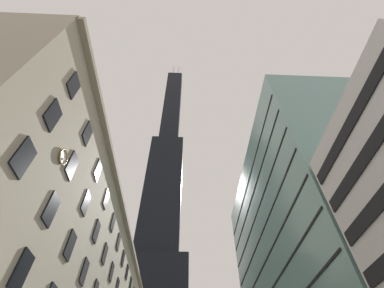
% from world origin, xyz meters
% --- Properties ---
extents(dark_skyscraper, '(23.66, 23.66, 214.30)m').
position_xyz_m(dark_skyscraper, '(-11.29, 85.51, 64.32)').
color(dark_skyscraper, black).
rests_on(dark_skyscraper, ground).
extents(glass_office_midrise, '(17.01, 40.70, 41.67)m').
position_xyz_m(glass_office_midrise, '(19.45, 26.82, 20.83)').
color(glass_office_midrise, gray).
rests_on(glass_office_midrise, ground).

